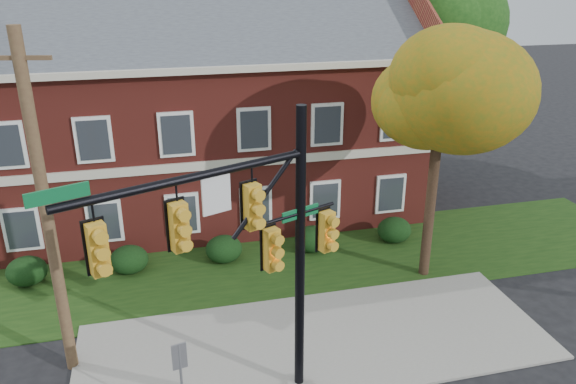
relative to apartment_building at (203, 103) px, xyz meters
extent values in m
plane|color=black|center=(2.00, -11.95, -4.99)|extent=(120.00, 120.00, 0.00)
cube|color=gray|center=(2.00, -10.95, -4.95)|extent=(14.00, 5.00, 0.08)
cube|color=#193811|center=(2.00, -5.95, -4.97)|extent=(30.00, 6.00, 0.04)
cube|color=maroon|center=(0.00, 0.05, -1.49)|extent=(18.00, 8.00, 7.00)
cube|color=beige|center=(0.00, 0.05, 2.13)|extent=(18.80, 8.80, 0.24)
cube|color=beige|center=(0.00, -3.98, -1.49)|extent=(18.00, 0.12, 0.35)
ellipsoid|color=black|center=(-7.00, -5.25, -4.46)|extent=(1.40, 1.26, 1.05)
ellipsoid|color=black|center=(-3.50, -5.25, -4.46)|extent=(1.40, 1.26, 1.05)
ellipsoid|color=black|center=(0.00, -5.25, -4.46)|extent=(1.40, 1.26, 1.05)
ellipsoid|color=black|center=(3.50, -5.25, -4.46)|extent=(1.40, 1.26, 1.05)
ellipsoid|color=black|center=(7.00, -5.25, -4.46)|extent=(1.40, 1.26, 1.05)
cylinder|color=black|center=(7.00, -7.95, -2.11)|extent=(0.36, 0.36, 5.76)
ellipsoid|color=#A6640E|center=(7.00, -7.95, 1.49)|extent=(4.25, 4.25, 3.60)
ellipsoid|color=#A6640E|center=(7.62, -8.33, 2.09)|extent=(3.50, 3.50, 3.00)
cylinder|color=black|center=(11.00, 1.05, -1.47)|extent=(0.36, 0.36, 7.04)
ellipsoid|color=#153E10|center=(11.00, 1.05, 2.93)|extent=(5.95, 5.95, 5.04)
ellipsoid|color=#153E10|center=(11.88, 0.52, 3.53)|extent=(4.90, 4.90, 4.20)
cylinder|color=black|center=(1.00, 8.05, -1.15)|extent=(0.36, 0.36, 7.68)
ellipsoid|color=#A4540E|center=(1.00, 8.05, 3.65)|extent=(6.46, 6.46, 5.47)
cylinder|color=gray|center=(1.00, -12.65, -4.90)|extent=(0.62, 0.62, 0.18)
cylinder|color=black|center=(1.00, -12.65, -1.13)|extent=(0.32, 0.32, 7.71)
cylinder|color=black|center=(-1.55, -13.68, 1.62)|extent=(5.17, 2.23, 0.18)
cylinder|color=black|center=(1.00, -12.65, 0.14)|extent=(1.87, 0.83, 0.09)
cube|color=gold|center=(-3.39, -14.43, 0.63)|extent=(0.57, 0.49, 1.28)
cube|color=gold|center=(-1.86, -13.81, 0.63)|extent=(0.57, 0.49, 1.28)
cube|color=gold|center=(-0.22, -13.15, 0.63)|extent=(0.57, 0.49, 1.28)
cube|color=silver|center=(-1.04, -13.48, 1.13)|extent=(0.63, 0.29, 0.83)
cube|color=#0C5E2F|center=(-3.90, -14.64, 1.87)|extent=(1.04, 0.45, 0.26)
cube|color=gold|center=(0.23, -12.96, -0.58)|extent=(0.57, 0.49, 1.28)
cube|color=gold|center=(1.77, -12.34, -0.58)|extent=(0.57, 0.49, 1.28)
cube|color=#0C5E2F|center=(1.00, -12.65, 0.14)|extent=(0.99, 0.43, 0.25)
cylinder|color=brown|center=(-5.00, -10.33, -0.32)|extent=(0.37, 0.37, 9.33)
cube|color=brown|center=(-5.00, -10.33, 3.61)|extent=(1.44, 0.39, 0.10)
cube|color=slate|center=(-2.08, -13.35, -2.88)|extent=(0.36, 0.12, 0.69)
camera|label=1|loc=(-2.17, -24.31, 5.52)|focal=35.00mm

